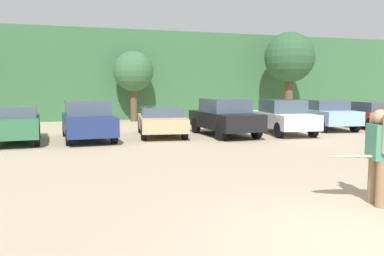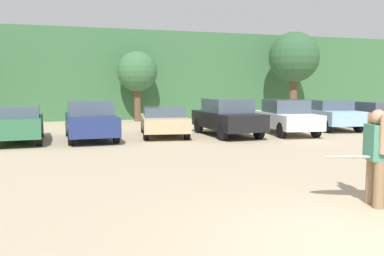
{
  "view_description": "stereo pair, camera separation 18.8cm",
  "coord_description": "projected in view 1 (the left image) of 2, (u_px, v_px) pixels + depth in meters",
  "views": [
    {
      "loc": [
        -4.03,
        -4.63,
        2.23
      ],
      "look_at": [
        -0.41,
        6.41,
        1.05
      ],
      "focal_mm": 38.42,
      "sensor_mm": 36.0,
      "label": 1
    },
    {
      "loc": [
        -3.85,
        -4.68,
        2.23
      ],
      "look_at": [
        -0.41,
        6.41,
        1.05
      ],
      "focal_mm": 38.42,
      "sensor_mm": 36.0,
      "label": 2
    }
  ],
  "objects": [
    {
      "name": "hillside_ridge",
      "position": [
        110.0,
        77.0,
        32.61
      ],
      "size": [
        108.0,
        12.0,
        5.97
      ],
      "primitive_type": "cube",
      "color": "#38663D",
      "rests_on": "ground_plane"
    },
    {
      "name": "parked_car_black",
      "position": [
        225.0,
        117.0,
        18.5
      ],
      "size": [
        1.99,
        4.49,
        1.67
      ],
      "rotation": [
        0.0,
        0.0,
        1.6
      ],
      "color": "black",
      "rests_on": "ground_plane"
    },
    {
      "name": "person_adult",
      "position": [
        379.0,
        151.0,
        7.65
      ],
      "size": [
        0.44,
        0.66,
        1.81
      ],
      "rotation": [
        0.0,
        0.0,
        2.87
      ],
      "color": "#8C6B4C",
      "rests_on": "ground_plane"
    },
    {
      "name": "ground_plane",
      "position": [
        359.0,
        243.0,
        5.85
      ],
      "size": [
        120.0,
        120.0,
        0.0
      ],
      "primitive_type": "plane",
      "color": "tan"
    },
    {
      "name": "tree_right",
      "position": [
        290.0,
        58.0,
        27.85
      ],
      "size": [
        3.4,
        3.4,
        5.89
      ],
      "color": "brown",
      "rests_on": "ground_plane"
    },
    {
      "name": "parked_car_tan",
      "position": [
        161.0,
        120.0,
        18.47
      ],
      "size": [
        2.51,
        4.5,
        1.31
      ],
      "rotation": [
        0.0,
        0.0,
        1.42
      ],
      "color": "tan",
      "rests_on": "ground_plane"
    },
    {
      "name": "parked_car_sky_blue",
      "position": [
        326.0,
        114.0,
        21.24
      ],
      "size": [
        2.44,
        4.33,
        1.53
      ],
      "rotation": [
        0.0,
        0.0,
        1.42
      ],
      "color": "#84ADD1",
      "rests_on": "ground_plane"
    },
    {
      "name": "parked_car_white",
      "position": [
        283.0,
        116.0,
        19.24
      ],
      "size": [
        2.3,
        4.56,
        1.61
      ],
      "rotation": [
        0.0,
        0.0,
        1.44
      ],
      "color": "white",
      "rests_on": "ground_plane"
    },
    {
      "name": "parked_car_forest_green",
      "position": [
        13.0,
        123.0,
        16.15
      ],
      "size": [
        2.06,
        4.4,
        1.46
      ],
      "rotation": [
        0.0,
        0.0,
        1.6
      ],
      "color": "#2D6642",
      "rests_on": "ground_plane"
    },
    {
      "name": "parked_car_navy",
      "position": [
        88.0,
        120.0,
        17.11
      ],
      "size": [
        2.01,
        4.63,
        1.64
      ],
      "rotation": [
        0.0,
        0.0,
        1.59
      ],
      "color": "navy",
      "rests_on": "ground_plane"
    },
    {
      "name": "surfboard_cream",
      "position": [
        374.0,
        156.0,
        7.81
      ],
      "size": [
        1.93,
        1.09,
        0.15
      ],
      "rotation": [
        0.0,
        0.0,
        2.82
      ],
      "color": "beige"
    },
    {
      "name": "parked_car_red",
      "position": [
        370.0,
        114.0,
        21.8
      ],
      "size": [
        2.19,
        4.17,
        1.43
      ],
      "rotation": [
        0.0,
        0.0,
        1.5
      ],
      "color": "#B72D28",
      "rests_on": "ground_plane"
    },
    {
      "name": "tree_center_left",
      "position": [
        133.0,
        72.0,
        25.86
      ],
      "size": [
        2.54,
        2.54,
        4.44
      ],
      "color": "brown",
      "rests_on": "ground_plane"
    }
  ]
}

